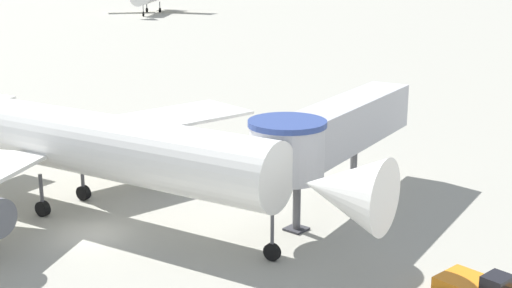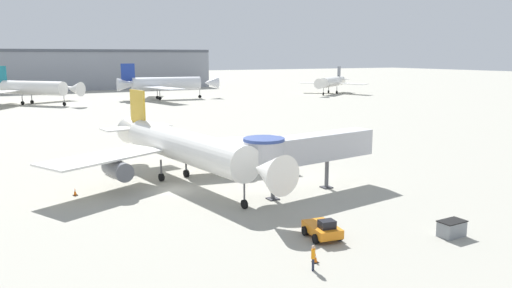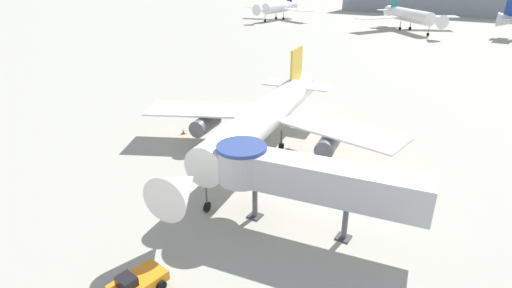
% 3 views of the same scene
% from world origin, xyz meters
% --- Properties ---
extents(ground_plane, '(800.00, 800.00, 0.00)m').
position_xyz_m(ground_plane, '(0.00, 0.00, 0.00)').
color(ground_plane, '#9E9B8E').
extents(main_airplane, '(30.76, 33.08, 9.95)m').
position_xyz_m(main_airplane, '(1.65, 2.59, 4.21)').
color(main_airplane, white).
rests_on(main_airplane, ground_plane).
extents(jet_bridge, '(16.57, 5.57, 6.43)m').
position_xyz_m(jet_bridge, '(11.30, -7.38, 4.74)').
color(jet_bridge, '#B7B7BC').
rests_on(jet_bridge, ground_plane).
extents(pushback_tug_orange, '(2.72, 3.72, 1.71)m').
position_xyz_m(pushback_tug_orange, '(5.66, -19.31, 0.77)').
color(pushback_tug_orange, orange).
rests_on(pushback_tug_orange, ground_plane).
extents(traffic_cone_port_wing, '(0.48, 0.48, 0.79)m').
position_xyz_m(traffic_cone_port_wing, '(-10.06, 2.79, 0.38)').
color(traffic_cone_port_wing, black).
rests_on(traffic_cone_port_wing, ground_plane).
extents(background_jet_navy_tail, '(30.20, 26.32, 11.11)m').
position_xyz_m(background_jet_navy_tail, '(-58.48, 113.74, 4.86)').
color(background_jet_navy_tail, white).
rests_on(background_jet_navy_tail, ground_plane).
extents(background_jet_teal_tail, '(28.99, 28.51, 11.26)m').
position_xyz_m(background_jet_teal_tail, '(-7.00, 110.61, 4.92)').
color(background_jet_teal_tail, white).
rests_on(background_jet_teal_tail, ground_plane).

